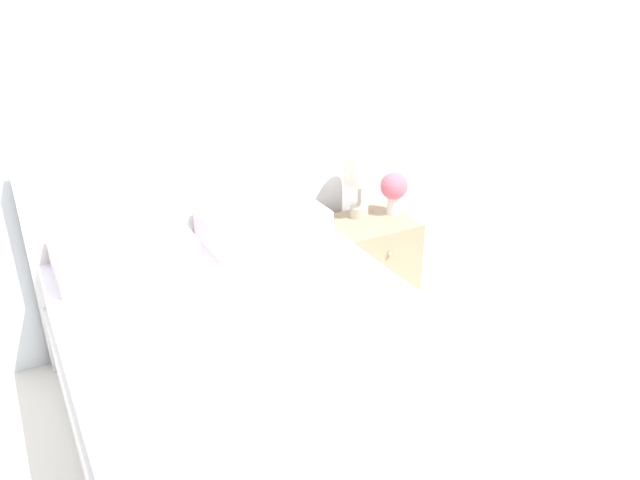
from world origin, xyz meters
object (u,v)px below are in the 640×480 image
Objects in this scene: flower_vase at (394,189)px; nightstand at (368,263)px; bed at (258,375)px; table_lamp at (360,175)px.

nightstand is at bearing -172.06° from flower_vase.
nightstand is at bearing 35.76° from bed.
bed is 1.33m from table_lamp.
table_lamp reaches higher than nightstand.
bed is 3.85× the size of nightstand.
nightstand is (0.99, 0.71, -0.05)m from bed.
flower_vase is (0.19, -0.06, -0.10)m from table_lamp.
bed is 1.22m from nightstand.
nightstand is 1.46× the size of table_lamp.
table_lamp is 1.45× the size of flower_vase.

